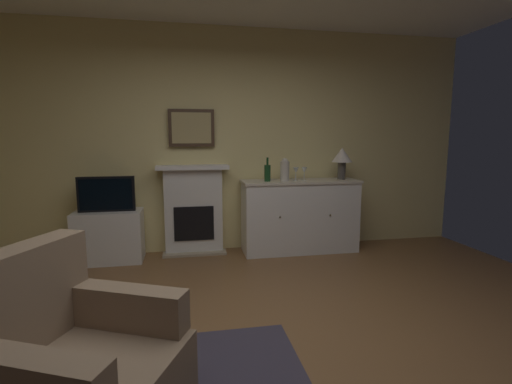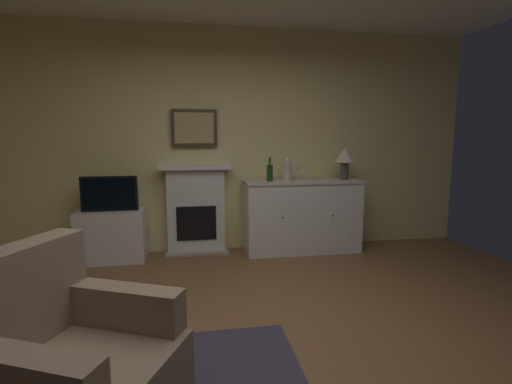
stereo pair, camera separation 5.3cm
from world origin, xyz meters
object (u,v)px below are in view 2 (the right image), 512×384
at_px(vase_decorative, 287,170).
at_px(armchair, 67,363).
at_px(framed_picture, 194,128).
at_px(wine_bottle, 270,173).
at_px(tv_set, 109,194).
at_px(table_lamp, 345,157).
at_px(sideboard_cabinet, 302,216).
at_px(tv_cabinet, 112,236).
at_px(wine_glass_left, 298,171).
at_px(wine_glass_center, 307,171).
at_px(fireplace_unit, 196,209).

distance_m(vase_decorative, armchair, 3.24).
bearing_deg(armchair, framed_picture, 77.76).
height_order(wine_bottle, tv_set, wine_bottle).
bearing_deg(table_lamp, armchair, -132.68).
bearing_deg(tv_set, sideboard_cabinet, 0.20).
xyz_separation_m(table_lamp, tv_cabinet, (-2.83, 0.02, -0.89)).
bearing_deg(wine_bottle, wine_glass_left, -0.05).
height_order(framed_picture, armchair, framed_picture).
xyz_separation_m(wine_glass_center, armchair, (-1.99, -2.67, -0.64)).
relative_size(sideboard_cabinet, armchair, 1.39).
relative_size(fireplace_unit, vase_decorative, 3.91).
xyz_separation_m(fireplace_unit, wine_bottle, (0.89, -0.22, 0.46)).
distance_m(wine_glass_left, tv_set, 2.23).
bearing_deg(wine_glass_left, tv_set, 179.09).
bearing_deg(wine_bottle, table_lamp, 2.54).
xyz_separation_m(framed_picture, tv_cabinet, (-0.97, -0.21, -1.25)).
bearing_deg(wine_bottle, wine_glass_center, 0.99).
distance_m(wine_glass_left, tv_cabinet, 2.34).
bearing_deg(framed_picture, tv_cabinet, -167.99).
relative_size(wine_bottle, wine_glass_left, 1.76).
bearing_deg(table_lamp, tv_set, -179.83).
bearing_deg(armchair, wine_glass_center, 53.32).
xyz_separation_m(fireplace_unit, table_lamp, (1.86, -0.18, 0.64)).
relative_size(wine_bottle, vase_decorative, 1.03).
bearing_deg(tv_set, framed_picture, 13.31).
height_order(wine_bottle, tv_cabinet, wine_bottle).
height_order(framed_picture, table_lamp, framed_picture).
height_order(fireplace_unit, vase_decorative, vase_decorative).
distance_m(fireplace_unit, wine_bottle, 1.02).
bearing_deg(tv_cabinet, fireplace_unit, 9.45).
distance_m(framed_picture, wine_glass_center, 1.47).
xyz_separation_m(vase_decorative, armchair, (-1.74, -2.66, -0.66)).
relative_size(framed_picture, armchair, 0.52).
xyz_separation_m(fireplace_unit, wine_glass_center, (1.35, -0.21, 0.48)).
height_order(framed_picture, vase_decorative, framed_picture).
distance_m(wine_glass_center, armchair, 3.39).
bearing_deg(sideboard_cabinet, wine_glass_center, -42.37).
relative_size(sideboard_cabinet, vase_decorative, 5.20).
height_order(framed_picture, wine_bottle, framed_picture).
height_order(sideboard_cabinet, vase_decorative, vase_decorative).
height_order(wine_glass_left, tv_cabinet, wine_glass_left).
bearing_deg(sideboard_cabinet, wine_glass_left, -148.74).
relative_size(wine_glass_left, armchair, 0.16).
height_order(wine_glass_left, armchair, wine_glass_left).
bearing_deg(table_lamp, tv_cabinet, 179.70).
height_order(vase_decorative, tv_set, vase_decorative).
distance_m(wine_glass_left, armchair, 3.32).
height_order(wine_glass_left, wine_glass_center, same).
height_order(tv_cabinet, armchair, armchair).
relative_size(framed_picture, sideboard_cabinet, 0.38).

